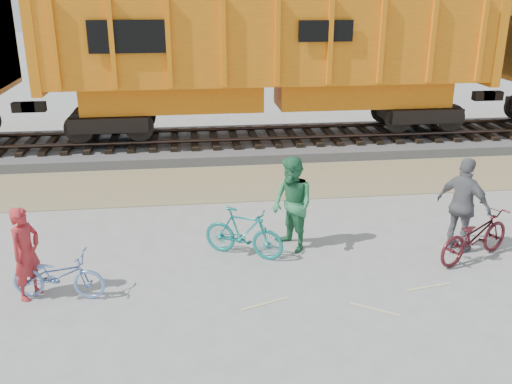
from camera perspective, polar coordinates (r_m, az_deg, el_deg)
ground at (r=10.72m, az=5.66°, el=-8.52°), size 120.00×120.00×0.00m
gravel_strip at (r=15.67m, az=1.32°, el=1.09°), size 120.00×3.00×0.02m
ballast_bed at (r=18.95m, az=-0.23°, el=4.91°), size 120.00×4.00×0.30m
track at (r=18.87m, az=-0.23°, el=5.86°), size 120.00×2.60×0.24m
hopper_car_center at (r=18.48m, az=1.35°, el=13.54°), size 14.00×3.13×4.65m
bicycle_blue at (r=10.42m, az=-19.18°, el=-7.87°), size 1.69×0.85×0.85m
bicycle_teal at (r=11.26m, az=-1.25°, el=-4.09°), size 1.69×1.21×1.00m
bicycle_maroon at (r=11.93m, az=21.02°, el=-4.06°), size 2.02×1.45×1.01m
person_solo at (r=10.45m, az=-22.01°, el=-5.69°), size 0.64×0.72×1.65m
person_man at (r=11.40m, az=3.63°, el=-1.26°), size 1.07×1.17×1.94m
person_woman at (r=12.03m, az=20.02°, el=-1.28°), size 1.03×1.22×1.96m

